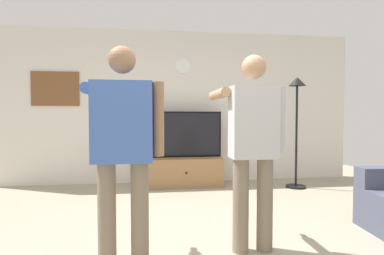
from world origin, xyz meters
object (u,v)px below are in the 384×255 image
object	(u,v)px
tv_stand	(185,171)
person_standing_nearer_couch	(253,141)
framed_picture	(56,89)
floor_lamp	(297,109)
television	(184,134)
person_standing_nearer_lamp	(123,142)
wall_clock	(183,66)

from	to	relation	value
tv_stand	person_standing_nearer_couch	size ratio (longest dim) A/B	0.73
framed_picture	floor_lamp	size ratio (longest dim) A/B	0.43
television	person_standing_nearer_lamp	world-z (taller)	person_standing_nearer_lamp
wall_clock	floor_lamp	distance (m)	2.09
floor_lamp	tv_stand	bearing A→B (deg)	168.25
tv_stand	framed_picture	bearing A→B (deg)	172.28
tv_stand	person_standing_nearer_couch	distance (m)	2.65
person_standing_nearer_lamp	person_standing_nearer_couch	distance (m)	1.11
wall_clock	person_standing_nearer_couch	world-z (taller)	wall_clock
tv_stand	wall_clock	distance (m)	1.86
tv_stand	television	xyz separation A→B (m)	(0.00, 0.05, 0.63)
framed_picture	person_standing_nearer_couch	xyz separation A→B (m)	(2.52, -2.82, -0.68)
framed_picture	person_standing_nearer_lamp	distance (m)	3.36
wall_clock	floor_lamp	world-z (taller)	wall_clock
television	framed_picture	xyz separation A→B (m)	(-2.18, 0.25, 0.78)
floor_lamp	television	bearing A→B (deg)	166.86
wall_clock	framed_picture	bearing A→B (deg)	179.87
framed_picture	person_standing_nearer_couch	world-z (taller)	framed_picture
television	wall_clock	size ratio (longest dim) A/B	4.80
tv_stand	wall_clock	size ratio (longest dim) A/B	4.72
tv_stand	framed_picture	xyz separation A→B (m)	(-2.18, 0.30, 1.41)
person_standing_nearer_lamp	framed_picture	bearing A→B (deg)	115.51
tv_stand	person_standing_nearer_lamp	bearing A→B (deg)	-105.77
tv_stand	television	size ratio (longest dim) A/B	0.98
wall_clock	person_standing_nearer_lamp	world-z (taller)	wall_clock
television	person_standing_nearer_couch	distance (m)	2.59
tv_stand	framed_picture	world-z (taller)	framed_picture
wall_clock	framed_picture	world-z (taller)	wall_clock
television	person_standing_nearer_lamp	distance (m)	2.83
wall_clock	floor_lamp	bearing A→B (deg)	-20.16
television	floor_lamp	size ratio (longest dim) A/B	0.70
person_standing_nearer_lamp	wall_clock	bearing A→B (deg)	75.71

